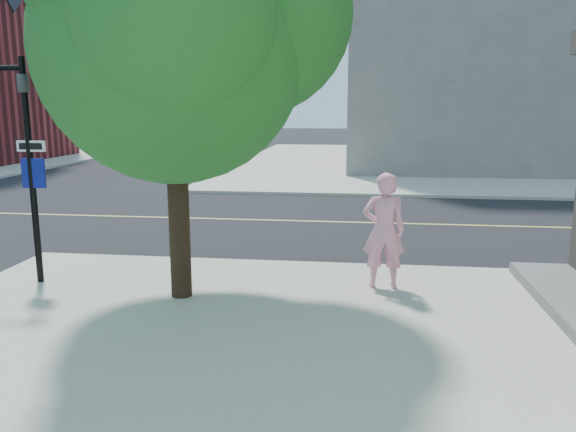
# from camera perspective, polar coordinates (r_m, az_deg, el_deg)

# --- Properties ---
(ground) EXTENTS (140.00, 140.00, 0.00)m
(ground) POSITION_cam_1_polar(r_m,az_deg,el_deg) (12.55, -19.49, -4.16)
(ground) COLOR black
(ground) RESTS_ON ground
(road_ew) EXTENTS (140.00, 9.00, 0.01)m
(road_ew) POSITION_cam_1_polar(r_m,az_deg,el_deg) (16.57, -12.58, -0.16)
(road_ew) COLOR black
(road_ew) RESTS_ON ground
(sidewalk_ne) EXTENTS (29.00, 25.00, 0.12)m
(sidewalk_ne) POSITION_cam_1_polar(r_m,az_deg,el_deg) (33.39, 21.00, 5.02)
(sidewalk_ne) COLOR #AAAC9A
(sidewalk_ne) RESTS_ON ground
(filler_ne) EXTENTS (18.00, 16.00, 14.00)m
(filler_ne) POSITION_cam_1_polar(r_m,az_deg,el_deg) (34.08, 22.51, 16.95)
(filler_ne) COLOR slate
(filler_ne) RESTS_ON sidewalk_ne
(man_on_phone) EXTENTS (0.74, 0.51, 1.97)m
(man_on_phone) POSITION_cam_1_polar(r_m,az_deg,el_deg) (9.59, 9.64, -1.47)
(man_on_phone) COLOR pink
(man_on_phone) RESTS_ON sidewalk_se
(street_tree) EXTENTS (5.08, 4.62, 6.75)m
(street_tree) POSITION_cam_1_polar(r_m,az_deg,el_deg) (9.02, -10.94, 19.26)
(street_tree) COLOR black
(street_tree) RESTS_ON sidewalk_se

